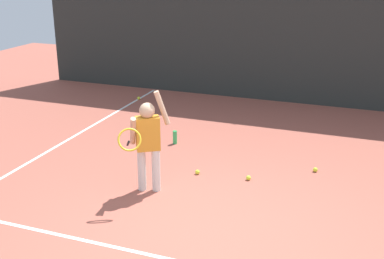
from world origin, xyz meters
TOP-DOWN VIEW (x-y plane):
  - ground_plane at (0.00, 0.00)m, footprint 20.00×20.00m
  - court_line_sideline at (-3.16, 1.00)m, footprint 0.05×9.00m
  - back_fence_windscreen at (0.00, 5.64)m, footprint 11.64×0.08m
  - fence_post_0 at (-5.67, 5.70)m, footprint 0.09×0.09m
  - fence_post_1 at (0.00, 5.70)m, footprint 0.09×0.09m
  - tennis_player at (-1.06, 0.77)m, footprint 0.49×0.84m
  - water_bottle at (-1.39, 2.50)m, footprint 0.07×0.07m
  - tennis_ball_1 at (0.94, 2.16)m, footprint 0.07×0.07m
  - tennis_ball_5 at (-3.13, 4.67)m, footprint 0.07×0.07m
  - tennis_ball_6 at (-0.63, 1.49)m, footprint 0.07×0.07m
  - tennis_ball_7 at (0.10, 1.55)m, footprint 0.07×0.07m

SIDE VIEW (x-z plane):
  - ground_plane at x=0.00m, z-range 0.00..0.00m
  - court_line_sideline at x=-3.16m, z-range 0.00..0.00m
  - tennis_ball_1 at x=0.94m, z-range 0.00..0.07m
  - tennis_ball_5 at x=-3.13m, z-range 0.00..0.07m
  - tennis_ball_6 at x=-0.63m, z-range 0.00..0.07m
  - tennis_ball_7 at x=0.10m, z-range 0.00..0.07m
  - water_bottle at x=-1.39m, z-range 0.00..0.22m
  - tennis_player at x=-1.06m, z-range 0.05..1.40m
  - back_fence_windscreen at x=0.00m, z-range 0.00..3.31m
  - fence_post_0 at x=-5.67m, z-range 0.00..3.46m
  - fence_post_1 at x=0.00m, z-range 0.00..3.46m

